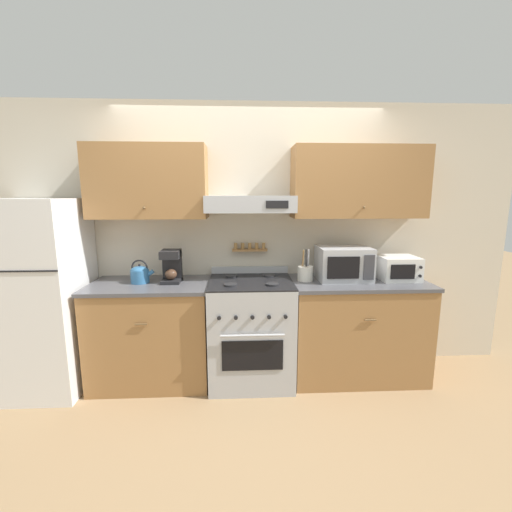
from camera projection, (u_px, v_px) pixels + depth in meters
name	position (u px, v px, depth m)	size (l,w,h in m)	color
ground_plane	(252.00, 396.00, 2.93)	(16.00, 16.00, 0.00)	#937551
wall_back	(253.00, 222.00, 3.28)	(5.20, 0.46, 2.55)	beige
counter_left	(152.00, 332.00, 3.13)	(1.06, 0.66, 0.93)	olive
counter_right	(356.00, 328.00, 3.23)	(1.24, 0.66, 0.93)	olive
stove_range	(251.00, 330.00, 3.15)	(0.75, 0.70, 1.01)	#ADAFB5
refrigerator	(41.00, 296.00, 2.97)	(0.70, 0.74, 1.67)	white
tea_kettle	(140.00, 274.00, 3.06)	(0.21, 0.16, 0.21)	teal
coffee_maker	(172.00, 266.00, 3.09)	(0.17, 0.21, 0.29)	black
microwave	(343.00, 263.00, 3.15)	(0.47, 0.37, 0.31)	#ADAFB5
utensil_crock	(305.00, 273.00, 3.13)	(0.14, 0.14, 0.29)	silver
toaster_oven	(398.00, 268.00, 3.17)	(0.34, 0.32, 0.22)	white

